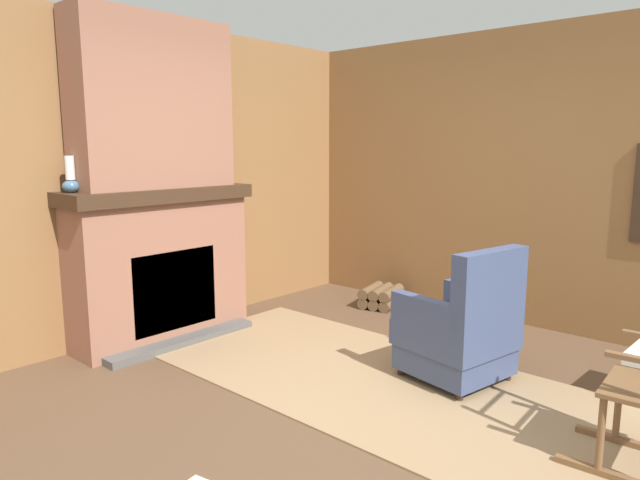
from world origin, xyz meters
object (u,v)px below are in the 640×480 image
Objects in this scene: armchair at (461,332)px; firewood_stack at (381,296)px; decorative_plate_on_mantel at (153,173)px; storage_case at (204,177)px; oil_lamp_vase at (71,180)px.

armchair reaches higher than firewood_stack.
decorative_plate_on_mantel is at bearing 30.36° from armchair.
storage_case is at bearing 19.33° from armchair.
firewood_stack is at bearing 72.09° from oil_lamp_vase.
oil_lamp_vase is at bearing 43.92° from armchair.
armchair is 4.03× the size of decorative_plate_on_mantel.
oil_lamp_vase is (-0.87, -2.69, 1.27)m from firewood_stack.
oil_lamp_vase reaches higher than decorative_plate_on_mantel.
storage_case is (0.00, 1.19, -0.03)m from oil_lamp_vase.
armchair is at bearing -37.47° from firewood_stack.
oil_lamp_vase is 0.70m from decorative_plate_on_mantel.
firewood_stack is at bearing -26.78° from armchair.
firewood_stack is 2.54m from decorative_plate_on_mantel.
decorative_plate_on_mantel is at bearing -114.03° from firewood_stack.
storage_case reaches higher than firewood_stack.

